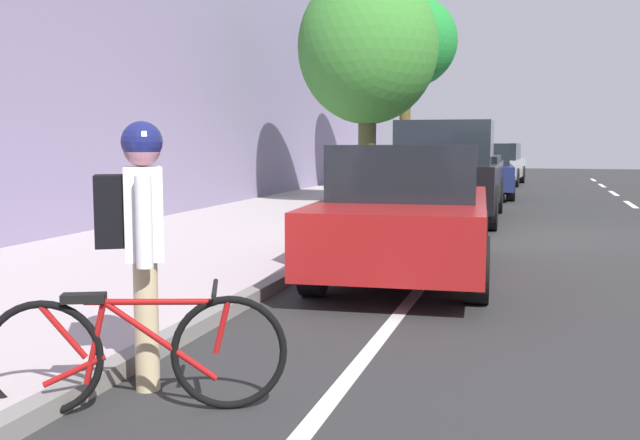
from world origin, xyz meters
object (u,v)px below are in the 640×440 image
(parked_sedan_silver_nearest, at_px, (496,164))
(parked_pickup_black_mid, at_px, (449,175))
(cyclist_with_backpack, at_px, (139,227))
(fire_hydrant, at_px, (433,175))
(street_tree_mid_block, at_px, (368,48))
(parked_sedan_red_far, at_px, (408,211))
(street_tree_near_cyclist, at_px, (406,43))
(parked_sedan_dark_blue_second, at_px, (480,171))
(bicycle_at_curb, at_px, (136,352))

(parked_sedan_silver_nearest, bearing_deg, parked_pickup_black_mid, 88.86)
(parked_sedan_silver_nearest, xyz_separation_m, cyclist_with_backpack, (0.97, 23.55, 0.27))
(parked_pickup_black_mid, xyz_separation_m, fire_hydrant, (1.39, -7.82, -0.35))
(parked_sedan_silver_nearest, distance_m, street_tree_mid_block, 11.61)
(parked_sedan_red_far, relative_size, fire_hydrant, 5.37)
(street_tree_near_cyclist, bearing_deg, street_tree_mid_block, 90.00)
(parked_sedan_red_far, distance_m, street_tree_mid_block, 9.08)
(cyclist_with_backpack, height_order, street_tree_mid_block, street_tree_mid_block)
(parked_sedan_dark_blue_second, height_order, cyclist_with_backpack, cyclist_with_backpack)
(parked_sedan_red_far, relative_size, cyclist_with_backpack, 2.69)
(bicycle_at_curb, xyz_separation_m, street_tree_mid_block, (1.64, -13.01, 3.34))
(parked_pickup_black_mid, height_order, fire_hydrant, parked_pickup_black_mid)
(parked_pickup_black_mid, distance_m, bicycle_at_curb, 11.02)
(parked_pickup_black_mid, bearing_deg, street_tree_near_cyclist, -73.18)
(parked_sedan_dark_blue_second, relative_size, street_tree_near_cyclist, 0.78)
(street_tree_mid_block, bearing_deg, bicycle_at_curb, 97.18)
(bicycle_at_curb, distance_m, cyclist_with_backpack, 0.82)
(parked_sedan_dark_blue_second, bearing_deg, parked_sedan_silver_nearest, -91.04)
(bicycle_at_curb, bearing_deg, street_tree_mid_block, -82.82)
(street_tree_mid_block, bearing_deg, parked_pickup_black_mid, 136.53)
(street_tree_near_cyclist, relative_size, fire_hydrant, 6.88)
(bicycle_at_curb, bearing_deg, parked_pickup_black_mid, -92.56)
(cyclist_with_backpack, height_order, street_tree_near_cyclist, street_tree_near_cyclist)
(parked_sedan_red_far, distance_m, cyclist_with_backpack, 4.44)
(parked_sedan_silver_nearest, height_order, fire_hydrant, parked_sedan_silver_nearest)
(parked_sedan_dark_blue_second, relative_size, parked_pickup_black_mid, 0.84)
(fire_hydrant, bearing_deg, bicycle_at_curb, 92.72)
(parked_pickup_black_mid, distance_m, cyclist_with_backpack, 10.58)
(fire_hydrant, bearing_deg, street_tree_near_cyclist, 46.14)
(parked_sedan_dark_blue_second, height_order, parked_pickup_black_mid, parked_pickup_black_mid)
(parked_sedan_red_far, relative_size, street_tree_mid_block, 0.84)
(parked_sedan_red_far, height_order, bicycle_at_curb, parked_sedan_red_far)
(cyclist_with_backpack, bearing_deg, street_tree_mid_block, -83.57)
(parked_pickup_black_mid, relative_size, street_tree_near_cyclist, 0.92)
(bicycle_at_curb, xyz_separation_m, cyclist_with_backpack, (0.22, -0.44, 0.66))
(cyclist_with_backpack, bearing_deg, street_tree_near_cyclist, -85.40)
(parked_sedan_silver_nearest, relative_size, parked_sedan_red_far, 1.00)
(street_tree_mid_block, bearing_deg, fire_hydrant, -97.31)
(parked_pickup_black_mid, height_order, parked_sedan_red_far, parked_pickup_black_mid)
(street_tree_mid_block, bearing_deg, cyclist_with_backpack, 96.43)
(parked_sedan_silver_nearest, relative_size, street_tree_mid_block, 0.84)
(parked_pickup_black_mid, height_order, street_tree_near_cyclist, street_tree_near_cyclist)
(parked_sedan_red_far, distance_m, fire_hydrant, 14.14)
(bicycle_at_curb, height_order, street_tree_near_cyclist, street_tree_near_cyclist)
(cyclist_with_backpack, relative_size, street_tree_near_cyclist, 0.29)
(street_tree_mid_block, distance_m, fire_hydrant, 6.65)
(street_tree_near_cyclist, bearing_deg, parked_pickup_black_mid, 106.82)
(parked_pickup_black_mid, relative_size, cyclist_with_backpack, 3.18)
(parked_sedan_red_far, height_order, cyclist_with_backpack, cyclist_with_backpack)
(cyclist_with_backpack, bearing_deg, parked_pickup_black_mid, -93.86)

